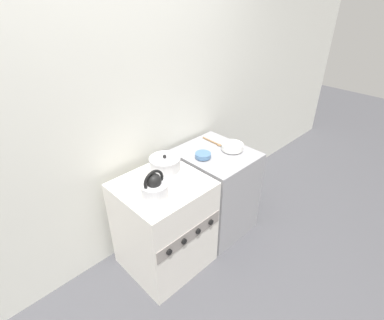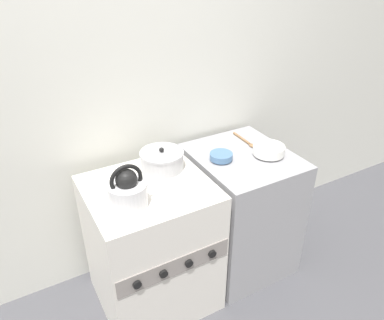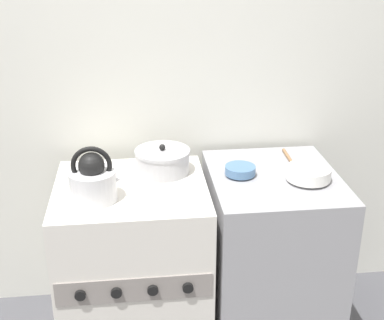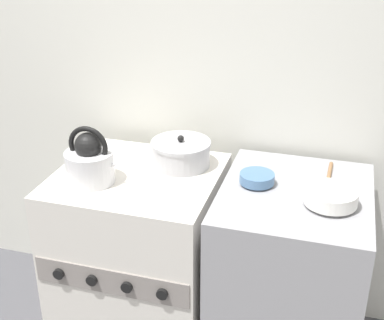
{
  "view_description": "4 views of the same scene",
  "coord_description": "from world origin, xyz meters",
  "px_view_note": "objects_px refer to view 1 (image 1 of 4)",
  "views": [
    {
      "loc": [
        -1.11,
        -1.16,
        2.13
      ],
      "look_at": [
        0.28,
        0.27,
        0.93
      ],
      "focal_mm": 28.0,
      "sensor_mm": 36.0,
      "label": 1
    },
    {
      "loc": [
        -0.6,
        -1.25,
        1.93
      ],
      "look_at": [
        0.26,
        0.28,
        0.93
      ],
      "focal_mm": 35.0,
      "sensor_mm": 36.0,
      "label": 2
    },
    {
      "loc": [
        0.03,
        -1.78,
        1.83
      ],
      "look_at": [
        0.27,
        0.29,
        0.94
      ],
      "focal_mm": 50.0,
      "sensor_mm": 36.0,
      "label": 3
    },
    {
      "loc": [
        0.76,
        -1.49,
        1.8
      ],
      "look_at": [
        0.24,
        0.29,
        0.93
      ],
      "focal_mm": 50.0,
      "sensor_mm": 36.0,
      "label": 4
    }
  ],
  "objects_px": {
    "stove": "(164,225)",
    "enamel_bowl": "(232,147)",
    "kettle": "(155,189)",
    "small_ceramic_bowl": "(203,155)",
    "cooking_pot": "(165,164)"
  },
  "relations": [
    {
      "from": "enamel_bowl",
      "to": "cooking_pot",
      "type": "bearing_deg",
      "value": 163.51
    },
    {
      "from": "stove",
      "to": "enamel_bowl",
      "type": "bearing_deg",
      "value": -3.64
    },
    {
      "from": "kettle",
      "to": "small_ceramic_bowl",
      "type": "relative_size",
      "value": 1.73
    },
    {
      "from": "enamel_bowl",
      "to": "stove",
      "type": "bearing_deg",
      "value": 176.36
    },
    {
      "from": "enamel_bowl",
      "to": "kettle",
      "type": "bearing_deg",
      "value": -176.26
    },
    {
      "from": "kettle",
      "to": "enamel_bowl",
      "type": "relative_size",
      "value": 1.22
    },
    {
      "from": "stove",
      "to": "enamel_bowl",
      "type": "relative_size",
      "value": 4.3
    },
    {
      "from": "cooking_pot",
      "to": "stove",
      "type": "bearing_deg",
      "value": -137.64
    },
    {
      "from": "enamel_bowl",
      "to": "small_ceramic_bowl",
      "type": "relative_size",
      "value": 1.41
    },
    {
      "from": "stove",
      "to": "cooking_pot",
      "type": "height_order",
      "value": "cooking_pot"
    },
    {
      "from": "small_ceramic_bowl",
      "to": "enamel_bowl",
      "type": "bearing_deg",
      "value": -17.41
    },
    {
      "from": "stove",
      "to": "small_ceramic_bowl",
      "type": "xyz_separation_m",
      "value": [
        0.49,
        0.04,
        0.44
      ]
    },
    {
      "from": "stove",
      "to": "small_ceramic_bowl",
      "type": "relative_size",
      "value": 6.08
    },
    {
      "from": "stove",
      "to": "kettle",
      "type": "xyz_separation_m",
      "value": [
        -0.15,
        -0.11,
        0.5
      ]
    },
    {
      "from": "cooking_pot",
      "to": "small_ceramic_bowl",
      "type": "relative_size",
      "value": 1.84
    }
  ]
}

